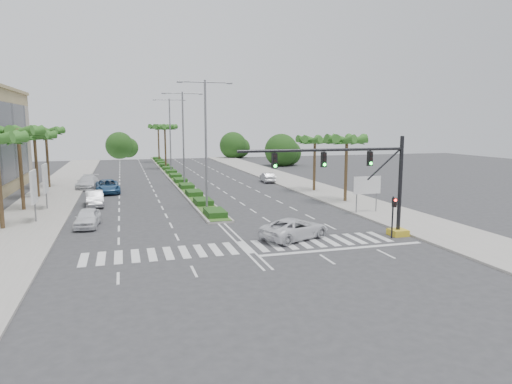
% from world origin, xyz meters
% --- Properties ---
extents(ground, '(160.00, 160.00, 0.00)m').
position_xyz_m(ground, '(0.00, 0.00, 0.00)').
color(ground, '#333335').
rests_on(ground, ground).
extents(footpath_right, '(6.00, 120.00, 0.15)m').
position_xyz_m(footpath_right, '(15.20, 20.00, 0.07)').
color(footpath_right, gray).
rests_on(footpath_right, ground).
extents(footpath_left, '(6.00, 120.00, 0.15)m').
position_xyz_m(footpath_left, '(-15.20, 20.00, 0.07)').
color(footpath_left, gray).
rests_on(footpath_left, ground).
extents(median, '(2.20, 75.00, 0.20)m').
position_xyz_m(median, '(0.00, 45.00, 0.10)').
color(median, gray).
rests_on(median, ground).
extents(median_grass, '(1.80, 75.00, 0.04)m').
position_xyz_m(median_grass, '(0.00, 45.00, 0.22)').
color(median_grass, '#3B5F20').
rests_on(median_grass, median).
extents(signal_gantry, '(12.60, 1.20, 7.20)m').
position_xyz_m(signal_gantry, '(9.27, -0.00, 3.46)').
color(signal_gantry, gold).
rests_on(signal_gantry, ground).
extents(pedestrian_signal, '(0.28, 0.36, 3.00)m').
position_xyz_m(pedestrian_signal, '(10.60, -0.68, 2.04)').
color(pedestrian_signal, black).
rests_on(pedestrian_signal, ground).
extents(direction_sign, '(2.70, 0.11, 3.40)m').
position_xyz_m(direction_sign, '(13.50, 7.99, 2.45)').
color(direction_sign, slate).
rests_on(direction_sign, ground).
extents(billboard_near, '(0.18, 2.10, 4.35)m').
position_xyz_m(billboard_near, '(-14.50, 12.00, 2.96)').
color(billboard_near, slate).
rests_on(billboard_near, ground).
extents(billboard_far, '(0.18, 2.10, 4.35)m').
position_xyz_m(billboard_far, '(-14.50, 18.00, 2.96)').
color(billboard_far, slate).
rests_on(billboard_far, ground).
extents(palm_left_mid, '(4.57, 4.68, 7.95)m').
position_xyz_m(palm_left_mid, '(-16.50, 18.00, 7.08)').
color(palm_left_mid, brown).
rests_on(palm_left_mid, ground).
extents(palm_left_far, '(4.57, 4.68, 7.35)m').
position_xyz_m(palm_left_far, '(-16.50, 26.00, 6.50)').
color(palm_left_far, brown).
rests_on(palm_left_far, ground).
extents(palm_left_end, '(4.57, 4.68, 7.75)m').
position_xyz_m(palm_left_end, '(-16.50, 34.00, 6.88)').
color(palm_left_end, brown).
rests_on(palm_left_end, ground).
extents(palm_right_near, '(4.57, 4.68, 7.05)m').
position_xyz_m(palm_right_near, '(14.50, 14.00, 6.20)').
color(palm_right_near, brown).
rests_on(palm_right_near, ground).
extents(palm_right_far, '(4.57, 4.68, 6.75)m').
position_xyz_m(palm_right_far, '(14.50, 22.00, 5.91)').
color(palm_right_far, brown).
rests_on(palm_right_far, ground).
extents(palm_median_a, '(4.57, 4.68, 8.05)m').
position_xyz_m(palm_median_a, '(0.00, 55.00, 7.17)').
color(palm_median_a, brown).
rests_on(palm_median_a, ground).
extents(palm_median_b, '(4.57, 4.68, 8.05)m').
position_xyz_m(palm_median_b, '(0.00, 70.00, 7.17)').
color(palm_median_b, brown).
rests_on(palm_median_b, ground).
extents(streetlight_near, '(5.10, 0.25, 12.00)m').
position_xyz_m(streetlight_near, '(0.00, 14.00, 6.81)').
color(streetlight_near, slate).
rests_on(streetlight_near, ground).
extents(streetlight_mid, '(5.10, 0.25, 12.00)m').
position_xyz_m(streetlight_mid, '(0.00, 30.00, 6.81)').
color(streetlight_mid, slate).
rests_on(streetlight_mid, ground).
extents(streetlight_far, '(5.10, 0.25, 12.00)m').
position_xyz_m(streetlight_far, '(0.00, 46.00, 6.81)').
color(streetlight_far, slate).
rests_on(streetlight_far, ground).
extents(car_parked_a, '(2.08, 4.40, 1.45)m').
position_xyz_m(car_parked_a, '(-10.34, 9.31, 0.73)').
color(car_parked_a, white).
rests_on(car_parked_a, ground).
extents(car_parked_b, '(1.99, 4.72, 1.52)m').
position_xyz_m(car_parked_b, '(-10.32, 18.89, 0.76)').
color(car_parked_b, '#ADADB2').
rests_on(car_parked_b, ground).
extents(car_parked_c, '(3.01, 5.83, 1.57)m').
position_xyz_m(car_parked_c, '(-9.28, 27.53, 0.79)').
color(car_parked_c, '#2B5785').
rests_on(car_parked_c, ground).
extents(car_parked_d, '(2.87, 5.79, 1.62)m').
position_xyz_m(car_parked_d, '(-11.80, 32.13, 0.81)').
color(car_parked_d, silver).
rests_on(car_parked_d, ground).
extents(car_crossing, '(5.85, 4.42, 1.48)m').
position_xyz_m(car_crossing, '(3.95, 1.22, 0.74)').
color(car_crossing, white).
rests_on(car_crossing, ground).
extents(car_right, '(1.71, 4.17, 1.34)m').
position_xyz_m(car_right, '(11.80, 31.92, 0.67)').
color(car_right, '#A8A7AC').
rests_on(car_right, ground).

